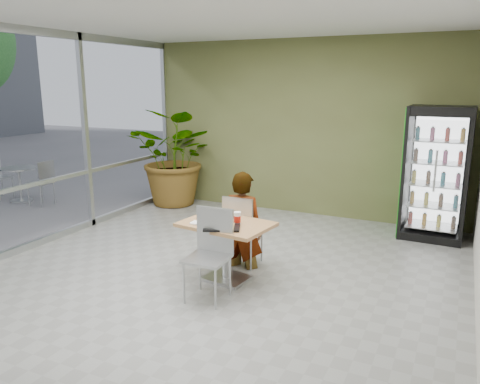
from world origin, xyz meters
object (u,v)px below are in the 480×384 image
(chair_far, at_px, (241,226))
(cafeteria_tray, at_px, (222,227))
(seated_woman, at_px, (242,230))
(beverage_fridge, at_px, (436,174))
(chair_near, at_px, (211,246))
(potted_plant, at_px, (177,157))
(dining_table, at_px, (226,239))
(soda_cup, at_px, (237,218))

(chair_far, bearing_deg, cafeteria_tray, 96.84)
(seated_woman, distance_m, beverage_fridge, 3.29)
(chair_near, relative_size, seated_woman, 0.65)
(beverage_fridge, xyz_separation_m, potted_plant, (-4.79, 0.02, -0.07))
(dining_table, relative_size, beverage_fridge, 0.56)
(cafeteria_tray, height_order, potted_plant, potted_plant)
(chair_far, distance_m, soda_cup, 0.57)
(seated_woman, bearing_deg, dining_table, 93.21)
(dining_table, bearing_deg, soda_cup, 0.60)
(cafeteria_tray, bearing_deg, beverage_fridge, 55.50)
(dining_table, distance_m, beverage_fridge, 3.66)
(chair_near, height_order, soda_cup, chair_near)
(chair_near, relative_size, cafeteria_tray, 2.46)
(chair_near, height_order, seated_woman, seated_woman)
(soda_cup, height_order, cafeteria_tray, soda_cup)
(chair_near, bearing_deg, cafeteria_tray, 83.70)
(soda_cup, height_order, potted_plant, potted_plant)
(dining_table, height_order, cafeteria_tray, cafeteria_tray)
(seated_woman, xyz_separation_m, cafeteria_tray, (0.09, -0.75, 0.26))
(dining_table, xyz_separation_m, chair_far, (-0.03, 0.48, 0.03))
(chair_near, distance_m, potted_plant, 4.30)
(seated_woman, xyz_separation_m, potted_plant, (-2.56, 2.38, 0.47))
(dining_table, bearing_deg, cafeteria_tray, -75.97)
(chair_far, bearing_deg, chair_near, 94.16)
(chair_near, height_order, potted_plant, potted_plant)
(soda_cup, xyz_separation_m, potted_plant, (-2.74, 2.91, 0.14))
(dining_table, height_order, chair_far, chair_far)
(soda_cup, relative_size, potted_plant, 0.08)
(chair_near, bearing_deg, beverage_fridge, 54.47)
(dining_table, distance_m, seated_woman, 0.54)
(seated_woman, relative_size, cafeteria_tray, 3.79)
(seated_woman, bearing_deg, chair_near, 93.95)
(chair_near, distance_m, beverage_fridge, 4.01)
(dining_table, bearing_deg, chair_near, -84.99)
(dining_table, xyz_separation_m, potted_plant, (-2.60, 2.91, 0.43))
(soda_cup, distance_m, cafeteria_tray, 0.25)
(dining_table, distance_m, soda_cup, 0.32)
(chair_far, relative_size, soda_cup, 6.31)
(dining_table, xyz_separation_m, seated_woman, (-0.03, 0.53, -0.04))
(chair_near, relative_size, soda_cup, 6.69)
(soda_cup, bearing_deg, seated_woman, 108.81)
(soda_cup, relative_size, cafeteria_tray, 0.37)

